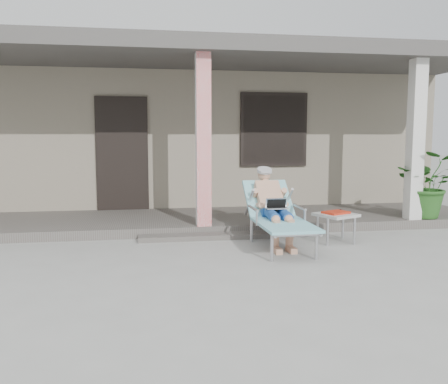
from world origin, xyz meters
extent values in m
plane|color=#9E9E99|center=(0.00, 0.00, 0.00)|extent=(60.00, 60.00, 0.00)
cube|color=gray|center=(0.00, 6.50, 1.50)|extent=(10.00, 5.00, 3.00)
cube|color=#474442|center=(0.00, 6.50, 3.15)|extent=(10.40, 5.40, 0.30)
cube|color=black|center=(-1.30, 3.97, 1.20)|extent=(0.95, 0.06, 2.10)
cube|color=black|center=(1.60, 3.97, 1.65)|extent=(1.20, 0.06, 1.30)
cube|color=black|center=(1.60, 3.96, 1.65)|extent=(1.32, 0.05, 1.42)
cube|color=#605B56|center=(0.00, 3.00, 0.07)|extent=(10.00, 2.00, 0.15)
cube|color=red|center=(0.00, 2.15, 1.45)|extent=(0.22, 0.22, 2.61)
cube|color=silver|center=(3.50, 2.15, 1.45)|extent=(0.22, 0.22, 2.61)
cube|color=#474442|center=(0.00, 3.00, 2.88)|extent=(10.00, 2.30, 0.24)
cube|color=#605B56|center=(0.00, 1.85, 0.04)|extent=(2.00, 0.30, 0.07)
cylinder|color=#B7B7BC|center=(0.63, 0.44, 0.17)|extent=(0.04, 0.04, 0.34)
cylinder|color=#B7B7BC|center=(1.20, 0.45, 0.17)|extent=(0.04, 0.04, 0.34)
cylinder|color=#B7B7BC|center=(0.62, 1.54, 0.17)|extent=(0.04, 0.04, 0.34)
cylinder|color=#B7B7BC|center=(1.19, 1.55, 0.17)|extent=(0.04, 0.04, 0.34)
cube|color=#B7B7BC|center=(0.91, 0.86, 0.36)|extent=(0.59, 1.13, 0.03)
cube|color=#8ACFD5|center=(0.91, 0.86, 0.38)|extent=(0.68, 1.17, 0.04)
cube|color=#B7B7BC|center=(0.90, 1.68, 0.57)|extent=(0.58, 0.54, 0.45)
cube|color=#8ACFD5|center=(0.90, 1.68, 0.60)|extent=(0.67, 0.61, 0.51)
cylinder|color=#AEAEB1|center=(0.90, 1.94, 1.01)|extent=(0.23, 0.23, 0.12)
cube|color=silver|center=(0.91, 1.26, 0.54)|extent=(0.31, 0.22, 0.22)
cube|color=#ADADA8|center=(1.82, 1.35, 0.40)|extent=(0.66, 0.66, 0.04)
cylinder|color=#B7B7BC|center=(1.62, 1.15, 0.19)|extent=(0.04, 0.04, 0.38)
cylinder|color=#B7B7BC|center=(2.02, 1.15, 0.19)|extent=(0.04, 0.04, 0.38)
cylinder|color=#B7B7BC|center=(1.62, 1.55, 0.19)|extent=(0.04, 0.04, 0.38)
cylinder|color=#B7B7BC|center=(2.02, 1.55, 0.19)|extent=(0.04, 0.04, 0.38)
cube|color=red|center=(1.82, 1.35, 0.43)|extent=(0.42, 0.38, 0.03)
cube|color=black|center=(1.82, 1.48, 0.43)|extent=(0.32, 0.16, 0.03)
imported|color=#26591E|center=(3.82, 2.25, 0.72)|extent=(1.30, 1.23, 1.13)
camera|label=1|loc=(-0.86, -5.04, 1.53)|focal=38.00mm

